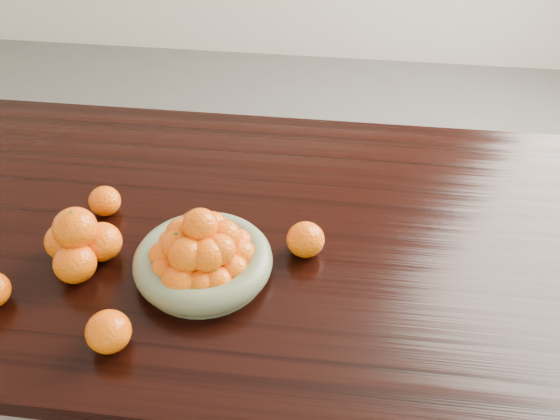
# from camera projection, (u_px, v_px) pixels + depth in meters

# --- Properties ---
(ground) EXTENTS (5.00, 5.00, 0.00)m
(ground) POSITION_uv_depth(u_px,v_px,m) (291.00, 420.00, 1.88)
(ground) COLOR #54524F
(ground) RESTS_ON ground
(dining_table) EXTENTS (2.00, 1.00, 0.75)m
(dining_table) POSITION_uv_depth(u_px,v_px,m) (295.00, 262.00, 1.46)
(dining_table) COLOR black
(dining_table) RESTS_ON ground
(fruit_bowl) EXTENTS (0.29, 0.29, 0.16)m
(fruit_bowl) POSITION_uv_depth(u_px,v_px,m) (202.00, 255.00, 1.28)
(fruit_bowl) COLOR gray
(fruit_bowl) RESTS_ON dining_table
(orange_pyramid) EXTENTS (0.16, 0.16, 0.14)m
(orange_pyramid) POSITION_uv_depth(u_px,v_px,m) (79.00, 243.00, 1.30)
(orange_pyramid) COLOR orange
(orange_pyramid) RESTS_ON dining_table
(loose_orange_1) EXTENTS (0.08, 0.08, 0.08)m
(loose_orange_1) POSITION_uv_depth(u_px,v_px,m) (109.00, 332.00, 1.13)
(loose_orange_1) COLOR orange
(loose_orange_1) RESTS_ON dining_table
(loose_orange_2) EXTENTS (0.08, 0.08, 0.08)m
(loose_orange_2) POSITION_uv_depth(u_px,v_px,m) (306.00, 240.00, 1.33)
(loose_orange_2) COLOR orange
(loose_orange_2) RESTS_ON dining_table
(loose_orange_3) EXTENTS (0.07, 0.07, 0.07)m
(loose_orange_3) POSITION_uv_depth(u_px,v_px,m) (105.00, 201.00, 1.44)
(loose_orange_3) COLOR orange
(loose_orange_3) RESTS_ON dining_table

